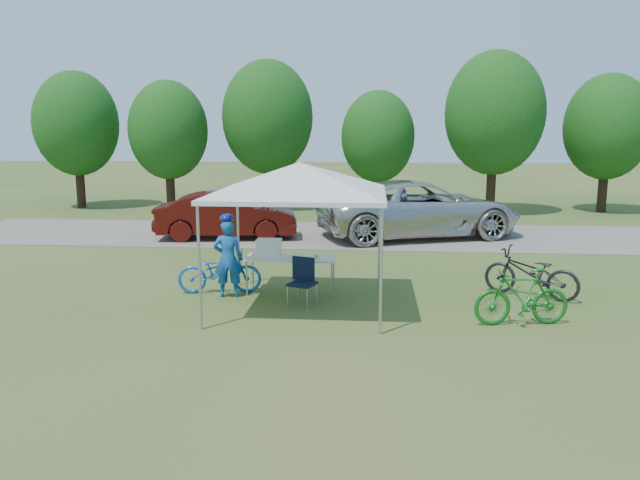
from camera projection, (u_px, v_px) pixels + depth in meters
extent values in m
plane|color=#2D5119|center=(300.00, 306.00, 11.86)|extent=(100.00, 100.00, 0.00)
cube|color=gray|center=(330.00, 235.00, 19.70)|extent=(24.00, 5.00, 0.02)
cylinder|color=#A5A5AA|center=(199.00, 268.00, 10.33)|extent=(0.05, 0.05, 2.10)
cylinder|color=#A5A5AA|center=(381.00, 272.00, 10.07)|extent=(0.05, 0.05, 2.10)
cylinder|color=#A5A5AA|center=(238.00, 237.00, 13.27)|extent=(0.05, 0.05, 2.10)
cylinder|color=#A5A5AA|center=(380.00, 239.00, 13.01)|extent=(0.05, 0.05, 2.10)
cube|color=silver|center=(300.00, 194.00, 11.48)|extent=(3.15, 3.15, 0.08)
pyramid|color=silver|center=(299.00, 162.00, 11.37)|extent=(4.53, 4.53, 0.55)
cylinder|color=#382314|center=(81.00, 185.00, 26.34)|extent=(0.36, 0.36, 1.89)
ellipsoid|color=#144711|center=(76.00, 124.00, 25.89)|extent=(3.46, 3.46, 4.32)
cylinder|color=#382314|center=(171.00, 188.00, 25.72)|extent=(0.36, 0.36, 1.75)
ellipsoid|color=#144711|center=(168.00, 130.00, 25.30)|extent=(3.20, 3.20, 4.00)
cylinder|color=#382314|center=(269.00, 184.00, 25.95)|extent=(0.36, 0.36, 2.03)
ellipsoid|color=#144711|center=(268.00, 117.00, 25.46)|extent=(3.71, 3.71, 4.64)
cylinder|color=#382314|center=(377.00, 191.00, 25.41)|extent=(0.36, 0.36, 1.61)
ellipsoid|color=#144711|center=(378.00, 137.00, 25.02)|extent=(2.94, 2.94, 3.68)
cylinder|color=#382314|center=(491.00, 186.00, 24.69)|extent=(0.36, 0.36, 2.10)
ellipsoid|color=#144711|center=(494.00, 113.00, 24.19)|extent=(3.84, 3.84, 4.80)
cylinder|color=#382314|center=(603.00, 189.00, 24.93)|extent=(0.36, 0.36, 1.82)
ellipsoid|color=#144711|center=(608.00, 127.00, 24.49)|extent=(3.33, 3.33, 4.16)
cube|color=white|center=(291.00, 258.00, 12.74)|extent=(1.82, 0.76, 0.04)
cylinder|color=#A5A5AA|center=(247.00, 278.00, 12.56)|extent=(0.04, 0.04, 0.71)
cylinder|color=#A5A5AA|center=(331.00, 280.00, 12.41)|extent=(0.04, 0.04, 0.71)
cylinder|color=#A5A5AA|center=(253.00, 271.00, 13.19)|extent=(0.04, 0.04, 0.71)
cylinder|color=#A5A5AA|center=(334.00, 273.00, 13.05)|extent=(0.04, 0.04, 0.71)
cube|color=black|center=(302.00, 284.00, 11.80)|extent=(0.59, 0.59, 0.04)
cube|color=black|center=(303.00, 269.00, 11.98)|extent=(0.45, 0.20, 0.46)
cylinder|color=#A5A5AA|center=(290.00, 298.00, 11.65)|extent=(0.02, 0.02, 0.41)
cylinder|color=#A5A5AA|center=(312.00, 299.00, 11.62)|extent=(0.02, 0.02, 0.41)
cylinder|color=#A5A5AA|center=(293.00, 292.00, 12.06)|extent=(0.02, 0.02, 0.41)
cylinder|color=#A5A5AA|center=(314.00, 293.00, 12.02)|extent=(0.02, 0.02, 0.41)
cube|color=white|center=(269.00, 249.00, 12.74)|extent=(0.48, 0.32, 0.32)
cube|color=white|center=(269.00, 240.00, 12.71)|extent=(0.50, 0.34, 0.04)
cylinder|color=gold|center=(316.00, 256.00, 12.63)|extent=(0.09, 0.09, 0.06)
imported|color=#1453A8|center=(228.00, 258.00, 12.41)|extent=(0.62, 0.46, 1.56)
imported|color=blue|center=(220.00, 272.00, 12.76)|extent=(1.77, 0.86, 0.89)
imported|color=#197320|center=(522.00, 297.00, 10.66)|extent=(1.70, 0.72, 0.99)
imported|color=black|center=(531.00, 273.00, 12.40)|extent=(1.97, 1.50, 0.99)
imported|color=silver|center=(419.00, 209.00, 19.22)|extent=(6.85, 4.78, 1.74)
imported|color=#4F0F0D|center=(227.00, 215.00, 18.96)|extent=(4.42, 2.07, 1.40)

